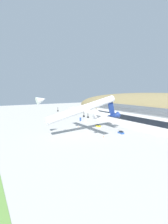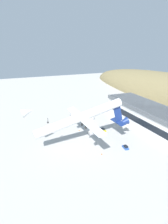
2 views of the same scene
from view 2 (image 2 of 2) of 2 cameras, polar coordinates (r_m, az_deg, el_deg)
ground_plane at (r=101.73m, az=-3.95°, el=-9.45°), size 416.73×416.73×0.00m
cargo_airplane at (r=99.54m, az=-0.63°, el=-1.57°), size 38.54×51.89×16.26m
service_car_1 at (r=119.77m, az=5.00°, el=-4.70°), size 3.92×1.96×1.47m
service_car_2 at (r=102.90m, az=10.79°, el=-9.03°), size 4.00×2.05×1.49m
fuel_truck at (r=137.59m, az=1.43°, el=-1.14°), size 7.55×2.64×3.03m
traffic_cone_0 at (r=119.98m, az=-1.27°, el=-4.76°), size 0.52×0.52×0.58m
traffic_cone_1 at (r=96.72m, az=4.61°, el=-10.86°), size 0.52×0.52×0.58m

